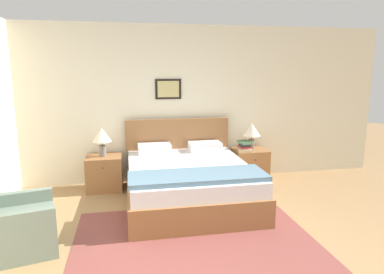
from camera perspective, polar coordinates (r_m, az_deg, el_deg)
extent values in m
cube|color=beige|center=(5.78, -2.98, 5.44)|extent=(7.38, 0.06, 2.60)
cube|color=black|center=(5.71, -3.98, 7.98)|extent=(0.43, 0.02, 0.33)
cube|color=tan|center=(5.69, -3.97, 7.97)|extent=(0.35, 0.00, 0.26)
cube|color=brown|center=(4.02, 0.36, -16.63)|extent=(2.66, 1.91, 0.01)
cube|color=#936038|center=(4.97, -0.57, -9.29)|extent=(1.73, 2.06, 0.28)
cube|color=#936038|center=(3.99, 2.07, -11.82)|extent=(1.73, 0.06, 0.08)
cube|color=silver|center=(4.88, -0.57, -6.20)|extent=(1.66, 1.98, 0.28)
cube|color=#936038|center=(5.74, -2.37, 0.53)|extent=(1.73, 0.06, 0.51)
cube|color=slate|center=(4.22, 1.00, -6.54)|extent=(1.69, 0.58, 0.06)
cube|color=silver|center=(5.51, -6.27, -1.94)|extent=(0.52, 0.32, 0.14)
cube|color=silver|center=(5.63, 2.17, -1.59)|extent=(0.52, 0.32, 0.14)
cube|color=slate|center=(4.14, -26.69, -13.97)|extent=(0.85, 0.86, 0.40)
cube|color=slate|center=(4.33, -26.90, -9.05)|extent=(0.70, 0.26, 0.14)
cube|color=slate|center=(3.76, -27.18, -12.14)|extent=(0.70, 0.26, 0.14)
cube|color=#936038|center=(5.62, -14.38, -5.78)|extent=(0.55, 0.49, 0.54)
sphere|color=#332D28|center=(5.33, -14.62, -5.02)|extent=(0.02, 0.02, 0.02)
cube|color=#936038|center=(5.97, 9.59, -4.58)|extent=(0.55, 0.49, 0.54)
sphere|color=#332D28|center=(5.70, 10.54, -3.80)|extent=(0.02, 0.02, 0.02)
cylinder|color=slate|center=(5.53, -14.68, -2.23)|extent=(0.10, 0.10, 0.18)
cylinder|color=slate|center=(5.50, -14.74, -1.03)|extent=(0.02, 0.02, 0.06)
cone|color=beige|center=(5.47, -14.81, 0.36)|extent=(0.29, 0.29, 0.21)
cylinder|color=slate|center=(5.88, 9.86, -1.22)|extent=(0.10, 0.10, 0.18)
cylinder|color=slate|center=(5.86, 9.90, -0.09)|extent=(0.02, 0.02, 0.06)
cone|color=beige|center=(5.84, 9.94, 1.22)|extent=(0.29, 0.29, 0.21)
cube|color=beige|center=(5.81, 8.72, -2.01)|extent=(0.25, 0.29, 0.04)
cube|color=#B7332D|center=(5.80, 8.73, -1.64)|extent=(0.17, 0.23, 0.03)
cube|color=#232328|center=(5.79, 8.74, -1.26)|extent=(0.18, 0.25, 0.04)
cube|color=#4C7551|center=(5.79, 8.75, -0.86)|extent=(0.22, 0.28, 0.04)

